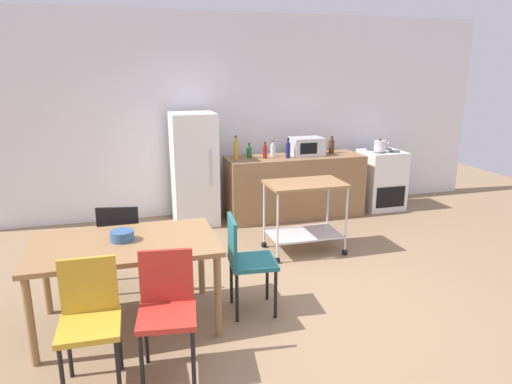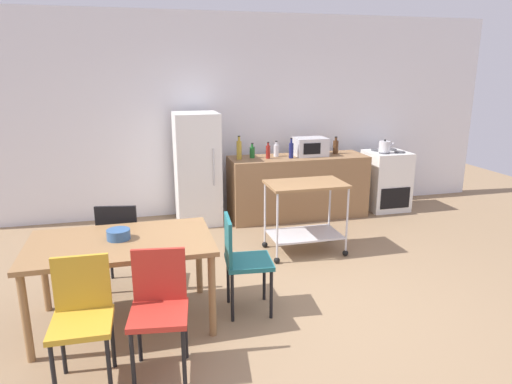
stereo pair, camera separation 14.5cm
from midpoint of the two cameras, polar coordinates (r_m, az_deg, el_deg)
The scene contains 20 objects.
ground_plane at distance 4.38m, azimuth 6.40°, elevation -14.09°, with size 12.00×12.00×0.00m, color #8C7051.
back_wall at distance 6.94m, azimuth -2.85°, elevation 9.41°, with size 8.40×0.12×2.90m, color white.
kitchen_counter at distance 6.79m, azimuth 5.77°, elevation 0.66°, with size 2.00×0.64×0.90m, color olive.
dining_table at distance 4.00m, azimuth -15.30°, elevation -6.89°, with size 1.50×0.90×0.75m.
chair_black at distance 4.67m, azimuth -15.52°, elevation -5.67°, with size 0.47×0.47×0.89m.
chair_teal at distance 4.10m, azimuth -0.77°, elevation -8.07°, with size 0.44×0.44×0.89m.
chair_mustard at distance 3.42m, azimuth -19.53°, elevation -13.92°, with size 0.41×0.41×0.89m.
chair_red at distance 3.40m, azimuth -10.65°, elevation -13.45°, with size 0.45×0.45×0.89m.
stove_oven at distance 7.43m, azimuth 16.27°, elevation 1.39°, with size 0.60×0.61×0.92m.
refrigerator at distance 6.46m, azimuth -6.63°, elevation 2.85°, with size 0.60×0.63×1.55m.
kitchen_cart at distance 5.43m, azimuth 6.88°, elevation -1.70°, with size 0.91×0.57×0.85m.
bottle_vinegar at distance 6.44m, azimuth -1.45°, elevation 5.27°, with size 0.07×0.07×0.33m.
bottle_sesame_oil at distance 6.54m, azimuth 0.17°, elevation 4.97°, with size 0.07×0.07×0.21m.
bottle_soda at distance 6.50m, azimuth 2.14°, elevation 5.01°, with size 0.06×0.06×0.23m.
bottle_olive_oil at distance 6.65m, azimuth 3.13°, elevation 5.18°, with size 0.07×0.07×0.22m.
bottle_wine at distance 6.54m, azimuth 5.01°, elevation 5.20°, with size 0.06×0.06×0.29m.
microwave at distance 6.76m, azimuth 7.33°, elevation 5.57°, with size 0.46×0.35×0.26m.
bottle_sparkling_water at distance 6.98m, azimuth 10.40°, elevation 5.53°, with size 0.08×0.08×0.25m.
fruit_bowl at distance 3.99m, azimuth -15.62°, elevation -5.07°, with size 0.19×0.19×0.08m, color #33598C.
kettle at distance 7.18m, azimuth 16.17°, elevation 5.42°, with size 0.24×0.17×0.19m.
Camera 2 is at (-1.35, -3.58, 2.12)m, focal length 32.39 mm.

